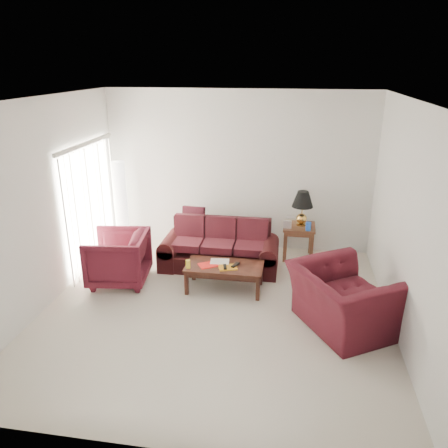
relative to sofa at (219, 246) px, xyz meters
name	(u,v)px	position (x,y,z in m)	size (l,w,h in m)	color
floor	(215,311)	(0.18, -1.43, -0.42)	(5.00, 5.00, 0.00)	beige
blinds	(91,206)	(-2.24, -0.13, 0.66)	(0.10, 2.00, 2.16)	silver
sofa	(219,246)	(0.00, 0.00, 0.00)	(2.05, 0.88, 0.84)	black
throw_pillow	(193,218)	(-0.61, 0.66, 0.26)	(0.42, 0.12, 0.42)	black
end_table	(298,241)	(1.37, 0.68, -0.11)	(0.57, 0.57, 0.63)	brown
table_lamp	(302,208)	(1.40, 0.72, 0.53)	(0.38, 0.38, 0.64)	#B68739
clock	(287,224)	(1.15, 0.53, 0.28)	(0.14, 0.05, 0.14)	silver
blue_canister	(308,226)	(1.53, 0.47, 0.28)	(0.10, 0.10, 0.15)	blue
picture_frame	(290,217)	(1.20, 0.86, 0.30)	(0.14, 0.02, 0.18)	silver
floor_lamp	(121,205)	(-2.00, 0.59, 0.45)	(0.28, 0.28, 1.74)	silver
armchair_left	(118,258)	(-1.55, -0.78, 0.01)	(0.92, 0.94, 0.86)	#45101A
armchair_right	(343,300)	(1.97, -1.55, 0.01)	(1.31, 1.15, 0.85)	#3F0E16
coffee_table	(224,277)	(0.21, -0.77, -0.21)	(1.22, 0.61, 0.43)	black
magazine_red	(208,265)	(-0.04, -0.81, 0.02)	(0.28, 0.21, 0.02)	red
magazine_white	(220,262)	(0.12, -0.67, 0.02)	(0.30, 0.22, 0.02)	silver
magazine_orange	(228,267)	(0.28, -0.85, 0.02)	(0.28, 0.21, 0.02)	#B87715
remote_a	(225,267)	(0.24, -0.87, 0.04)	(0.05, 0.17, 0.02)	black
remote_b	(235,265)	(0.39, -0.78, 0.04)	(0.05, 0.18, 0.02)	black
yellow_glass	(188,264)	(-0.33, -0.95, 0.07)	(0.08, 0.08, 0.13)	gold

